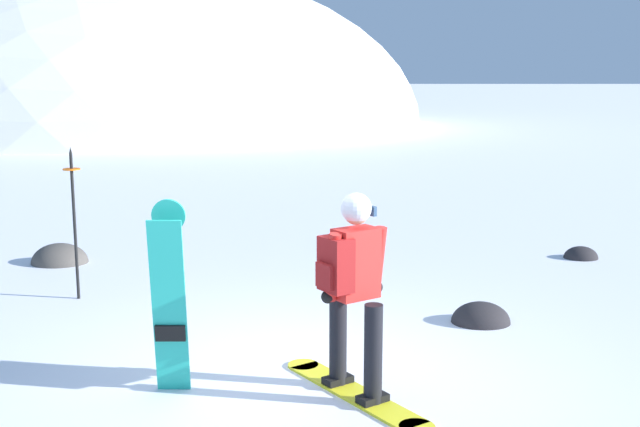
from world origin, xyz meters
The scene contains 8 objects.
ground_plane centered at (0.00, 0.00, 0.00)m, with size 300.00×300.00×0.00m, color white.
ridge_peak_main centered at (-10.14, 32.36, 0.00)m, with size 30.33×27.30×15.76m.
snowboarder_main centered at (0.45, -0.43, 0.92)m, with size 1.17×1.56×1.71m.
spare_snowboard centered at (-1.05, -0.37, 0.84)m, with size 0.28×0.25×1.65m.
piste_marker_near centered at (-2.69, 2.43, 1.04)m, with size 0.20×0.20×1.81m.
rock_dark centered at (1.92, 1.52, 0.00)m, with size 0.64×0.54×0.45m.
rock_mid centered at (-3.49, 4.20, 0.00)m, with size 0.79×0.67×0.56m.
rock_small centered at (3.97, 4.48, 0.00)m, with size 0.49×0.42×0.34m.
Camera 1 is at (0.19, -6.65, 2.68)m, focal length 44.39 mm.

